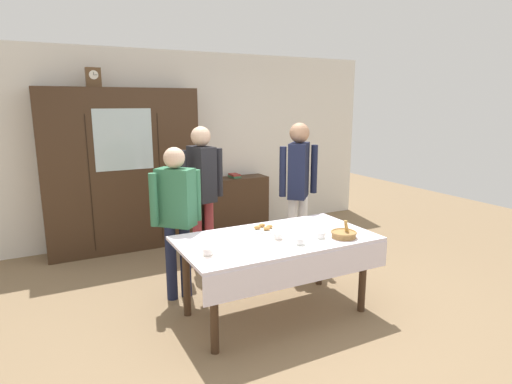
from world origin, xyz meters
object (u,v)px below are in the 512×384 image
object	(u,v)px
bookshelf_low	(235,204)
person_near_right_end	(176,209)
tea_cup_near_right	(300,242)
spoon_front_edge	(318,233)
book_stack	(234,176)
tea_cup_center	(278,237)
person_behind_table_right	(202,184)
mantel_clock	(93,77)
spoon_far_right	(329,227)
person_by_cabinet	(298,180)
tea_cup_far_left	(321,236)
spoon_mid_right	(255,242)
tea_cup_far_right	(208,253)
pastry_plate	(264,228)
wall_cabinet	(123,171)
dining_table	(278,248)
bread_basket	(344,234)

from	to	relation	value
bookshelf_low	person_near_right_end	xyz separation A→B (m)	(-1.48, -1.86, 0.52)
tea_cup_near_right	spoon_front_edge	bearing A→B (deg)	32.53
book_stack	tea_cup_center	distance (m)	2.80
spoon_front_edge	person_behind_table_right	world-z (taller)	person_behind_table_right
bookshelf_low	person_near_right_end	world-z (taller)	person_near_right_end
mantel_clock	book_stack	size ratio (longest dim) A/B	1.13
spoon_far_right	person_by_cabinet	xyz separation A→B (m)	(0.22, 0.90, 0.31)
tea_cup_far_left	spoon_mid_right	xyz separation A→B (m)	(-0.58, 0.19, -0.02)
tea_cup_far_left	tea_cup_near_right	distance (m)	0.27
tea_cup_far_right	pastry_plate	distance (m)	0.85
person_by_cabinet	spoon_front_edge	bearing A→B (deg)	-113.05
tea_cup_center	person_behind_table_right	size ratio (longest dim) A/B	0.08
spoon_front_edge	bookshelf_low	bearing A→B (deg)	82.55
wall_cabinet	person_near_right_end	distance (m)	1.82
dining_table	tea_cup_center	size ratio (longest dim) A/B	13.85
book_stack	tea_cup_center	size ratio (longest dim) A/B	1.63
pastry_plate	person_by_cabinet	world-z (taller)	person_by_cabinet
tea_cup_far_left	spoon_mid_right	world-z (taller)	tea_cup_far_left
wall_cabinet	tea_cup_far_right	world-z (taller)	wall_cabinet
tea_cup_far_left	bread_basket	bearing A→B (deg)	-16.32
tea_cup_far_right	mantel_clock	bearing A→B (deg)	99.25
tea_cup_near_right	dining_table	bearing A→B (deg)	105.46
bookshelf_low	person_by_cabinet	bearing A→B (deg)	-87.41
person_behind_table_right	person_near_right_end	size ratio (longest dim) A/B	1.10
spoon_far_right	tea_cup_near_right	bearing A→B (deg)	-149.86
person_by_cabinet	tea_cup_far_left	bearing A→B (deg)	-113.63
dining_table	bookshelf_low	bearing A→B (deg)	73.79
spoon_front_edge	person_by_cabinet	xyz separation A→B (m)	(0.43, 1.00, 0.31)
dining_table	bread_basket	bearing A→B (deg)	-25.80
bookshelf_low	spoon_mid_right	world-z (taller)	bookshelf_low
mantel_clock	tea_cup_far_right	xyz separation A→B (m)	(0.44, -2.72, -1.50)
person_near_right_end	tea_cup_far_right	bearing A→B (deg)	-91.33
pastry_plate	spoon_far_right	world-z (taller)	pastry_plate
wall_cabinet	mantel_clock	distance (m)	1.23
pastry_plate	person_by_cabinet	distance (m)	1.12
tea_cup_far_right	person_near_right_end	xyz separation A→B (m)	(0.02, 0.92, 0.15)
mantel_clock	bread_basket	size ratio (longest dim) A/B	1.00
mantel_clock	spoon_mid_right	size ratio (longest dim) A/B	2.02
wall_cabinet	bread_basket	world-z (taller)	wall_cabinet
tea_cup_far_right	person_behind_table_right	distance (m)	1.64
dining_table	wall_cabinet	xyz separation A→B (m)	(-0.90, 2.59, 0.42)
wall_cabinet	spoon_front_edge	world-z (taller)	wall_cabinet
mantel_clock	person_by_cabinet	xyz separation A→B (m)	(2.02, -1.63, -1.21)
book_stack	person_near_right_end	xyz separation A→B (m)	(-1.48, -1.86, 0.07)
dining_table	bread_basket	distance (m)	0.62
mantel_clock	book_stack	xyz separation A→B (m)	(1.95, 0.05, -1.41)
wall_cabinet	tea_cup_far_right	bearing A→B (deg)	-86.55
wall_cabinet	tea_cup_far_left	bearing A→B (deg)	-66.16
mantel_clock	person_near_right_end	distance (m)	2.30
tea_cup_near_right	mantel_clock	bearing A→B (deg)	113.71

